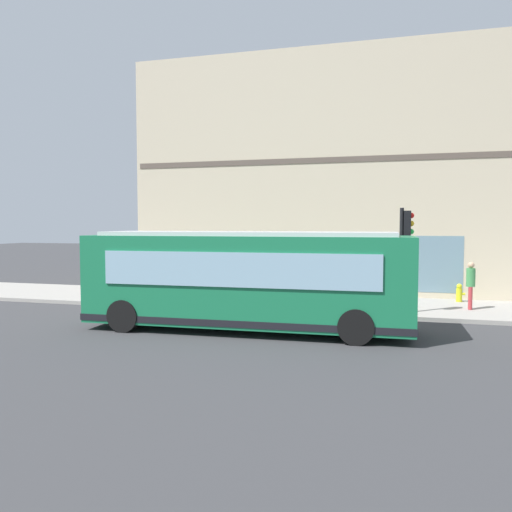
{
  "coord_description": "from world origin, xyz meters",
  "views": [
    {
      "loc": [
        -15.66,
        -3.74,
        3.31
      ],
      "look_at": [
        2.5,
        1.4,
        2.14
      ],
      "focal_mm": 36.39,
      "sensor_mm": 36.0,
      "label": 1
    }
  ],
  "objects_px": {
    "traffic_light_near_corner": "(405,240)",
    "pedestrian_walking_along_curb": "(312,274)",
    "pedestrian_by_light_pole": "(471,282)",
    "city_bus_nearside": "(246,281)",
    "fire_hydrant": "(459,293)",
    "newspaper_vending_box": "(194,290)"
  },
  "relations": [
    {
      "from": "traffic_light_near_corner",
      "to": "pedestrian_walking_along_curb",
      "type": "bearing_deg",
      "value": 51.88
    },
    {
      "from": "traffic_light_near_corner",
      "to": "newspaper_vending_box",
      "type": "distance_m",
      "value": 8.54
    },
    {
      "from": "city_bus_nearside",
      "to": "pedestrian_walking_along_curb",
      "type": "distance_m",
      "value": 6.63
    },
    {
      "from": "fire_hydrant",
      "to": "newspaper_vending_box",
      "type": "xyz_separation_m",
      "value": [
        -2.85,
        10.41,
        0.09
      ]
    },
    {
      "from": "city_bus_nearside",
      "to": "traffic_light_near_corner",
      "type": "height_order",
      "value": "traffic_light_near_corner"
    },
    {
      "from": "city_bus_nearside",
      "to": "fire_hydrant",
      "type": "relative_size",
      "value": 13.67
    },
    {
      "from": "pedestrian_by_light_pole",
      "to": "newspaper_vending_box",
      "type": "relative_size",
      "value": 1.95
    },
    {
      "from": "city_bus_nearside",
      "to": "fire_hydrant",
      "type": "distance_m",
      "value": 9.92
    },
    {
      "from": "city_bus_nearside",
      "to": "pedestrian_walking_along_curb",
      "type": "height_order",
      "value": "city_bus_nearside"
    },
    {
      "from": "pedestrian_walking_along_curb",
      "to": "newspaper_vending_box",
      "type": "bearing_deg",
      "value": 117.73
    },
    {
      "from": "newspaper_vending_box",
      "to": "pedestrian_walking_along_curb",
      "type": "bearing_deg",
      "value": -62.27
    },
    {
      "from": "pedestrian_by_light_pole",
      "to": "pedestrian_walking_along_curb",
      "type": "bearing_deg",
      "value": 77.4
    },
    {
      "from": "traffic_light_near_corner",
      "to": "newspaper_vending_box",
      "type": "relative_size",
      "value": 4.13
    },
    {
      "from": "city_bus_nearside",
      "to": "pedestrian_by_light_pole",
      "type": "bearing_deg",
      "value": -53.82
    },
    {
      "from": "city_bus_nearside",
      "to": "pedestrian_by_light_pole",
      "type": "xyz_separation_m",
      "value": [
        5.18,
        -7.08,
        -0.39
      ]
    },
    {
      "from": "city_bus_nearside",
      "to": "newspaper_vending_box",
      "type": "bearing_deg",
      "value": 39.88
    },
    {
      "from": "fire_hydrant",
      "to": "pedestrian_walking_along_curb",
      "type": "height_order",
      "value": "pedestrian_walking_along_curb"
    },
    {
      "from": "pedestrian_walking_along_curb",
      "to": "fire_hydrant",
      "type": "bearing_deg",
      "value": -85.03
    },
    {
      "from": "city_bus_nearside",
      "to": "traffic_light_near_corner",
      "type": "bearing_deg",
      "value": -52.9
    },
    {
      "from": "newspaper_vending_box",
      "to": "city_bus_nearside",
      "type": "bearing_deg",
      "value": -140.12
    },
    {
      "from": "city_bus_nearside",
      "to": "newspaper_vending_box",
      "type": "relative_size",
      "value": 11.24
    },
    {
      "from": "pedestrian_walking_along_curb",
      "to": "newspaper_vending_box",
      "type": "relative_size",
      "value": 1.97
    }
  ]
}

